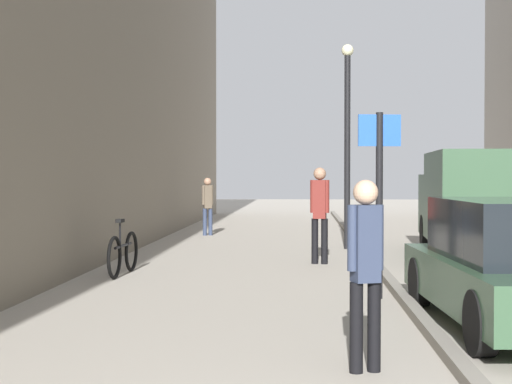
% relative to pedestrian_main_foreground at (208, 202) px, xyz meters
% --- Properties ---
extents(ground_plane, '(80.00, 80.00, 0.00)m').
position_rel_pedestrian_main_foreground_xyz_m(ground_plane, '(2.47, -7.39, -0.95)').
color(ground_plane, '#A8A093').
extents(kerb_strip, '(0.16, 40.00, 0.12)m').
position_rel_pedestrian_main_foreground_xyz_m(kerb_strip, '(4.05, -7.39, -0.89)').
color(kerb_strip, gray).
rests_on(kerb_strip, ground_plane).
extents(pedestrian_main_foreground, '(0.31, 0.24, 1.64)m').
position_rel_pedestrian_main_foreground_xyz_m(pedestrian_main_foreground, '(0.00, 0.00, 0.00)').
color(pedestrian_main_foreground, '#2D3851').
rests_on(pedestrian_main_foreground, ground_plane).
extents(pedestrian_mid_block, '(0.37, 0.24, 1.87)m').
position_rel_pedestrian_main_foreground_xyz_m(pedestrian_mid_block, '(3.02, -6.91, 0.13)').
color(pedestrian_mid_block, black).
rests_on(pedestrian_mid_block, ground_plane).
extents(pedestrian_far_crossing, '(0.32, 0.25, 1.69)m').
position_rel_pedestrian_main_foreground_xyz_m(pedestrian_far_crossing, '(3.22, -15.19, 0.03)').
color(pedestrian_far_crossing, black).
rests_on(pedestrian_far_crossing, ground_plane).
extents(delivery_van, '(2.29, 4.94, 2.20)m').
position_rel_pedestrian_main_foreground_xyz_m(delivery_van, '(6.36, -5.50, 0.24)').
color(delivery_van, '#335138').
rests_on(delivery_van, ground_plane).
extents(street_sign_post, '(0.60, 0.11, 2.60)m').
position_rel_pedestrian_main_foreground_xyz_m(street_sign_post, '(3.75, -11.11, 0.60)').
color(street_sign_post, black).
rests_on(street_sign_post, ground_plane).
extents(lamp_post, '(0.28, 0.28, 4.76)m').
position_rel_pedestrian_main_foreground_xyz_m(lamp_post, '(3.73, -3.80, 1.77)').
color(lamp_post, black).
rests_on(lamp_post, ground_plane).
extents(bicycle_leaning, '(0.15, 1.77, 0.98)m').
position_rel_pedestrian_main_foreground_xyz_m(bicycle_leaning, '(-0.40, -8.81, -0.57)').
color(bicycle_leaning, black).
rests_on(bicycle_leaning, ground_plane).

